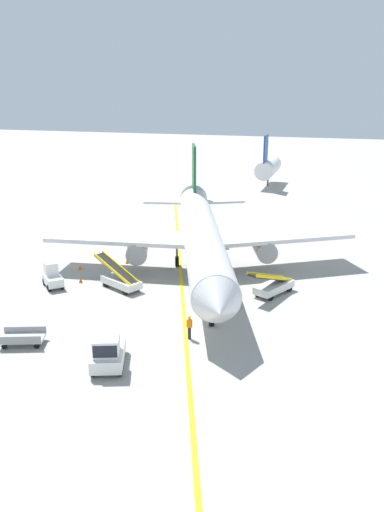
{
  "coord_description": "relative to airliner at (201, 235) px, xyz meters",
  "views": [
    {
      "loc": [
        11.96,
        -34.31,
        16.4
      ],
      "look_at": [
        -0.72,
        7.76,
        2.5
      ],
      "focal_mm": 37.92,
      "sensor_mm": 36.0,
      "label": 1
    }
  ],
  "objects": [
    {
      "name": "baggage_cart_loaded",
      "position": [
        -7.23,
        -17.81,
        -2.95
      ],
      "size": [
        3.81,
        2.39,
        0.94
      ],
      "color": "#A5A5A8",
      "rests_on": "ground"
    },
    {
      "name": "belt_loader_aft_hold",
      "position": [
        7.27,
        -4.01,
        -2.64
      ],
      "size": [
        3.37,
        5.03,
        2.59
      ],
      "color": "silver",
      "rests_on": "ground"
    },
    {
      "name": "safety_cone_nose_left",
      "position": [
        -7.42,
        -0.01,
        -3.2
      ],
      "size": [
        0.36,
        0.36,
        0.44
      ],
      "primitive_type": "cone",
      "color": "orange",
      "rests_on": "ground"
    },
    {
      "name": "baggage_tug_near_wing",
      "position": [
        -10.97,
        -7.67,
        -2.49
      ],
      "size": [
        2.61,
        2.62,
        2.1
      ],
      "color": "silver",
      "rests_on": "ground"
    },
    {
      "name": "ground_crew_marshaller",
      "position": [
        3.1,
        -13.8,
        -2.51
      ],
      "size": [
        0.36,
        0.24,
        1.7
      ],
      "color": "#26262D",
      "rests_on": "ground"
    },
    {
      "name": "pushback_tug",
      "position": [
        -0.52,
        -18.9,
        -2.42
      ],
      "size": [
        2.99,
        4.03,
        2.2
      ],
      "color": "silver",
      "rests_on": "ground"
    },
    {
      "name": "distant_aircraft_far_left",
      "position": [
        -1.24,
        45.99,
        -0.2
      ],
      "size": [
        3.0,
        10.1,
        8.8
      ],
      "color": "silver",
      "rests_on": "ground"
    },
    {
      "name": "ground_crew_wing_walker",
      "position": [
        2.33,
        -9.49,
        -2.51
      ],
      "size": [
        0.36,
        0.24,
        1.7
      ],
      "color": "#26262D",
      "rests_on": "ground"
    },
    {
      "name": "belt_loader_forward_hold",
      "position": [
        -5.28,
        -6.38,
        -2.64
      ],
      "size": [
        5.01,
        3.44,
        2.59
      ],
      "color": "silver",
      "rests_on": "ground"
    },
    {
      "name": "ground_plane",
      "position": [
        0.9,
        -11.27,
        -3.42
      ],
      "size": [
        300.0,
        300.0,
        0.0
      ],
      "primitive_type": "plane",
      "color": "#9E9B93"
    },
    {
      "name": "safety_cone_wingtip_left",
      "position": [
        -9.17,
        -6.1,
        -3.2
      ],
      "size": [
        0.36,
        0.36,
        0.44
      ],
      "primitive_type": "cone",
      "color": "orange",
      "rests_on": "ground"
    },
    {
      "name": "safety_cone_nose_right",
      "position": [
        -10.91,
        -2.92,
        -3.2
      ],
      "size": [
        0.36,
        0.36,
        0.44
      ],
      "primitive_type": "cone",
      "color": "orange",
      "rests_on": "ground"
    },
    {
      "name": "taxi_line_yellow",
      "position": [
        0.18,
        -6.27,
        -3.41
      ],
      "size": [
        26.85,
        75.56,
        0.01
      ],
      "primitive_type": "cube",
      "rotation": [
        0.0,
        0.0,
        0.34
      ],
      "color": "yellow",
      "rests_on": "ground"
    },
    {
      "name": "airliner",
      "position": [
        0.0,
        0.0,
        0.0
      ],
      "size": [
        27.55,
        34.26,
        10.1
      ],
      "color": "silver",
      "rests_on": "ground"
    }
  ]
}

